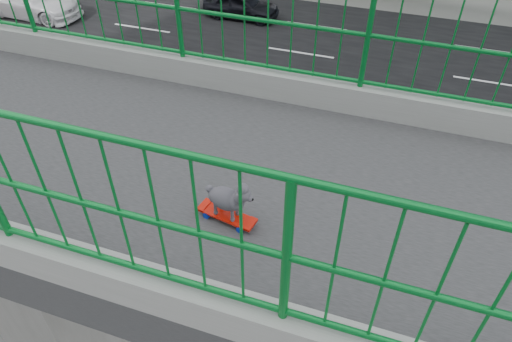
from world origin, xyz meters
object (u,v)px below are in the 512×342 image
Objects in this scene: skateboard at (227,215)px; poodle at (228,198)px; car_4 at (241,5)px; car_0 at (167,175)px; car_3 at (30,1)px.

poodle is at bearing 90.00° from skateboard.
car_4 is at bearing -149.43° from skateboard.
car_0 is (-6.53, -4.77, -6.57)m from poodle.
poodle reaches higher than car_4.
car_3 is (-16.13, -17.33, -6.49)m from poodle.
poodle is at bearing -159.64° from car_4.
car_0 is 13.02m from car_4.
car_3 is (-16.12, -17.31, -6.28)m from skateboard.
skateboard reaches higher than car_0.
skateboard is 1.21× the size of poodle.
poodle reaches higher than car_0.
car_3 is (-9.60, -12.56, 0.08)m from car_0.
car_4 is at bearing -169.37° from car_0.
skateboard is 10.27m from car_0.
car_0 is 15.81m from car_3.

